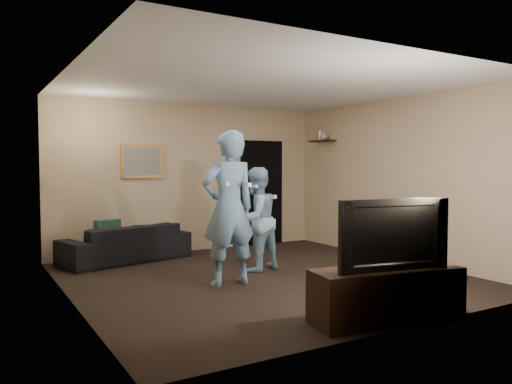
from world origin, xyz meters
TOP-DOWN VIEW (x-y plane):
  - ground at (0.00, 0.00)m, footprint 5.00×5.00m
  - ceiling at (0.00, 0.00)m, footprint 5.00×5.00m
  - wall_back at (0.00, 2.50)m, footprint 5.00×0.04m
  - wall_front at (0.00, -2.50)m, footprint 5.00×0.04m
  - wall_left at (-2.50, 0.00)m, footprint 0.04×5.00m
  - wall_right at (2.50, 0.00)m, footprint 0.04×5.00m
  - sofa at (-1.31, 2.08)m, footprint 2.15×1.25m
  - throw_pillow at (-1.59, 2.08)m, footprint 0.43×0.23m
  - painting_frame at (-0.90, 2.48)m, footprint 0.72×0.05m
  - painting_canvas at (-0.90, 2.45)m, footprint 0.62×0.01m
  - doorway at (1.45, 2.47)m, footprint 0.90×0.06m
  - light_switch at (0.85, 2.48)m, footprint 0.08×0.02m
  - wall_shelf at (2.39, 1.80)m, footprint 0.20×0.60m
  - shelf_vase at (2.39, 1.75)m, footprint 0.21×0.21m
  - shelf_figurine at (2.39, 1.87)m, footprint 0.06×0.06m
  - tv_console at (0.03, -2.25)m, footprint 1.58×0.75m
  - television at (0.03, -2.25)m, footprint 1.20×0.37m
  - wii_player_left at (-0.61, -0.14)m, footprint 0.74×0.54m
  - wii_player_right at (0.13, 0.43)m, footprint 0.84×0.73m

SIDE VIEW (x-z plane):
  - ground at x=0.00m, z-range 0.00..0.00m
  - tv_console at x=0.03m, z-range -0.02..0.52m
  - sofa at x=-1.31m, z-range 0.00..0.59m
  - throw_pillow at x=-1.59m, z-range 0.28..0.68m
  - wii_player_right at x=0.13m, z-range 0.00..1.50m
  - television at x=0.03m, z-range 0.52..1.21m
  - wii_player_left at x=-0.61m, z-range 0.00..1.96m
  - doorway at x=1.45m, z-range 0.00..2.00m
  - wall_back at x=0.00m, z-range 0.00..2.60m
  - wall_front at x=0.00m, z-range 0.00..2.60m
  - wall_left at x=-2.50m, z-range 0.00..2.60m
  - wall_right at x=2.50m, z-range 0.00..2.60m
  - light_switch at x=0.85m, z-range 1.24..1.36m
  - painting_frame at x=-0.90m, z-range 1.32..1.89m
  - painting_canvas at x=-0.90m, z-range 1.37..1.83m
  - wall_shelf at x=2.39m, z-range 1.98..2.00m
  - shelf_vase at x=2.39m, z-range 2.00..2.18m
  - shelf_figurine at x=2.39m, z-range 2.00..2.18m
  - ceiling at x=0.00m, z-range 2.58..2.62m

